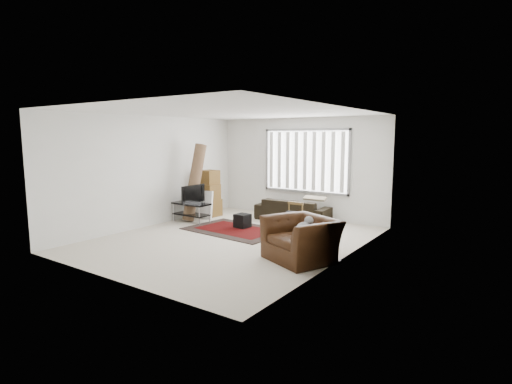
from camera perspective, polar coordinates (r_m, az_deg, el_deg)
room at (r=8.80m, az=-1.29°, el=5.07°), size 6.00×6.02×2.71m
persian_rug at (r=9.48m, az=-2.89°, el=-5.42°), size 2.40×1.69×0.02m
tv_stand at (r=10.44m, az=-9.23°, el=-2.30°), size 1.01×0.45×0.50m
tv at (r=10.38m, az=-9.28°, el=-0.26°), size 0.11×0.82×0.47m
subwoofer at (r=9.67m, az=-1.95°, el=-4.11°), size 0.35×0.35×0.32m
moving_boxes at (r=11.15m, az=-6.61°, el=-0.40°), size 0.56×0.52×1.27m
white_flatpack at (r=10.87m, az=-7.70°, el=-1.78°), size 0.62×0.34×0.76m
rolled_rug at (r=10.55m, az=-8.78°, el=1.38°), size 0.43×0.81×2.02m
sofa at (r=10.54m, az=5.28°, el=-2.08°), size 2.00×0.99×0.75m
side_chair at (r=8.91m, az=5.19°, el=-3.65°), size 0.41×0.41×0.74m
armchair at (r=7.17m, az=6.51°, el=-6.27°), size 1.50×1.43×0.88m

